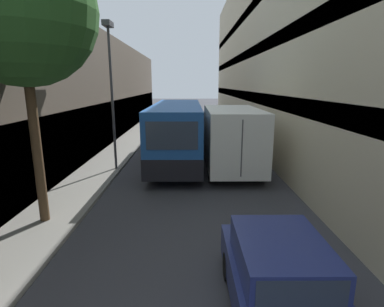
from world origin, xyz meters
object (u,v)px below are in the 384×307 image
(bus, at_px, (177,132))
(street_tree_left, at_px, (20,10))
(box_truck, at_px, (230,136))
(car_hatchback, at_px, (280,280))
(street_lamp, at_px, (110,70))

(bus, distance_m, street_tree_left, 9.61)
(street_tree_left, bearing_deg, bus, 63.29)
(bus, xyz_separation_m, box_truck, (2.75, -1.18, -0.01))
(bus, bearing_deg, box_truck, -23.28)
(car_hatchback, relative_size, street_tree_left, 0.48)
(street_lamp, bearing_deg, street_tree_left, -97.97)
(box_truck, bearing_deg, bus, 156.72)
(box_truck, bearing_deg, street_tree_left, -135.71)
(bus, bearing_deg, street_tree_left, -116.71)
(car_hatchback, height_order, street_tree_left, street_tree_left)
(bus, height_order, box_truck, bus)
(box_truck, bearing_deg, car_hatchback, -92.26)
(car_hatchback, relative_size, box_truck, 0.52)
(bus, relative_size, street_lamp, 1.39)
(street_lamp, bearing_deg, bus, 30.29)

